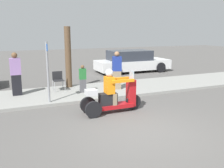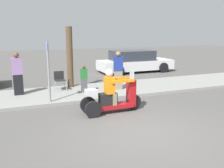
% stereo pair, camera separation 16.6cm
% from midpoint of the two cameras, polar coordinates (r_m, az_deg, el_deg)
% --- Properties ---
extents(ground_plane, '(60.00, 60.00, 0.00)m').
position_cam_midpoint_polar(ground_plane, '(6.98, 7.30, -10.76)').
color(ground_plane, '#565451').
extents(sidewalk_strip, '(28.00, 2.80, 0.12)m').
position_cam_midpoint_polar(sidewalk_strip, '(11.00, -4.34, -1.74)').
color(sidewalk_strip, gray).
rests_on(sidewalk_strip, ground).
extents(motorcycle_trike, '(2.09, 0.66, 1.49)m').
position_cam_midpoint_polar(motorcycle_trike, '(8.30, 0.62, -2.92)').
color(motorcycle_trike, black).
rests_on(motorcycle_trike, ground).
extents(spectator_far_back, '(0.42, 0.25, 1.73)m').
position_cam_midpoint_polar(spectator_far_back, '(10.73, -20.36, 2.06)').
color(spectator_far_back, black).
rests_on(spectator_far_back, sidewalk_strip).
extents(spectator_end_of_line, '(0.45, 0.34, 1.68)m').
position_cam_midpoint_polar(spectator_end_of_line, '(11.05, 1.86, 2.96)').
color(spectator_end_of_line, gray).
rests_on(spectator_end_of_line, sidewalk_strip).
extents(spectator_mid_group, '(0.28, 0.18, 1.17)m').
position_cam_midpoint_polar(spectator_mid_group, '(10.57, -5.99, 1.11)').
color(spectator_mid_group, '#515156').
rests_on(spectator_mid_group, sidewalk_strip).
extents(folding_chair_set_back, '(0.47, 0.47, 0.82)m').
position_cam_midpoint_polar(folding_chair_set_back, '(11.16, -11.49, 1.22)').
color(folding_chair_set_back, '#A5A8AD').
rests_on(folding_chair_set_back, sidewalk_strip).
extents(parked_car_lot_center, '(4.85, 2.07, 1.41)m').
position_cam_midpoint_polar(parked_car_lot_center, '(16.49, 5.38, 5.12)').
color(parked_car_lot_center, silver).
rests_on(parked_car_lot_center, ground).
extents(tree_trunk, '(0.28, 0.28, 2.75)m').
position_cam_midpoint_polar(tree_trunk, '(11.56, -9.21, 6.06)').
color(tree_trunk, brown).
rests_on(tree_trunk, sidewalk_strip).
extents(street_sign, '(0.08, 0.36, 2.20)m').
position_cam_midpoint_polar(street_sign, '(9.23, -13.81, 3.20)').
color(street_sign, gray).
rests_on(street_sign, sidewalk_strip).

